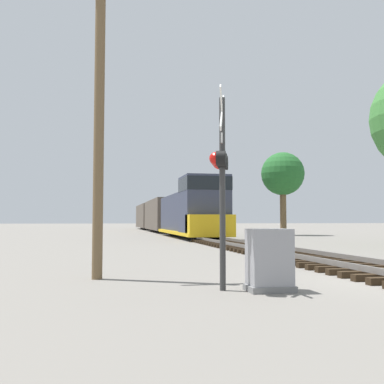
% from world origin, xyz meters
% --- Properties ---
extents(freight_train, '(3.13, 49.80, 4.51)m').
position_xyz_m(freight_train, '(0.00, 43.31, 2.00)').
color(freight_train, '#33384C').
rests_on(freight_train, ground).
extents(crossing_signal_near, '(0.59, 1.00, 4.06)m').
position_xyz_m(crossing_signal_near, '(-4.58, -0.38, 2.44)').
color(crossing_signal_near, '#333333').
rests_on(crossing_signal_near, ground).
extents(relay_cabinet, '(0.90, 0.65, 1.23)m').
position_xyz_m(relay_cabinet, '(-3.67, -0.67, 0.60)').
color(relay_cabinet, slate).
rests_on(relay_cabinet, ground).
extents(utility_pole, '(1.80, 0.25, 7.95)m').
position_xyz_m(utility_pole, '(-7.04, 1.86, 4.15)').
color(utility_pole, brown).
rests_on(utility_pole, ground).
extents(tree_mid_background, '(4.08, 4.08, 7.86)m').
position_xyz_m(tree_mid_background, '(9.71, 30.75, 5.74)').
color(tree_mid_background, brown).
rests_on(tree_mid_background, ground).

